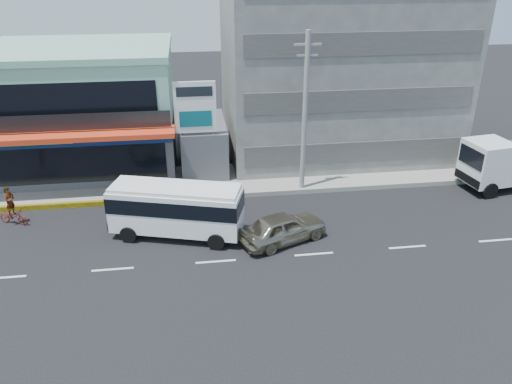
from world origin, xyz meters
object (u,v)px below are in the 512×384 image
Objects in this scene: motorcycle_rider at (12,212)px; shop_building at (85,111)px; billboard at (195,113)px; sedan at (283,228)px; utility_pole_near at (305,114)px; minibus at (176,207)px; satellite_dish at (203,125)px; concrete_building at (336,58)px.

shop_building is at bearing 70.36° from motorcycle_rider.
sedan is at bearing -61.51° from billboard.
shop_building reaches higher than billboard.
minibus is at bearing -150.04° from utility_pole_near.
shop_building is 8.54m from satellite_dish.
satellite_dish is at bearing 77.19° from minibus.
motorcycle_rider is (-21.04, -9.57, -6.26)m from concrete_building.
billboard is 9.68m from sedan.
satellite_dish is 12.68m from motorcycle_rider.
utility_pole_near is (6.50, -1.80, 0.22)m from billboard.
satellite_dish is (-10.00, -4.00, -3.42)m from concrete_building.
utility_pole_near is (6.00, -3.60, 1.57)m from satellite_dish.
minibus is 3.24× the size of motorcycle_rider.
sedan is 15.23m from motorcycle_rider.
utility_pole_near is 7.68m from sedan.
utility_pole_near is 17.71m from motorcycle_rider.
concrete_building is at bearing 24.46° from motorcycle_rider.
billboard is 0.69× the size of utility_pole_near.
minibus reaches higher than motorcycle_rider.
utility_pole_near is 2.10× the size of sedan.
concrete_building is (18.00, 1.05, 3.00)m from shop_building.
shop_building is at bearing 147.68° from billboard.
utility_pole_near is 9.68m from minibus.
utility_pole_near is at bearing -30.96° from satellite_dish.
billboard is at bearing 19.68° from motorcycle_rider.
satellite_dish is at bearing -20.21° from shop_building.
motorcycle_rider is (-3.04, -8.51, -3.25)m from shop_building.
motorcycle_rider is at bearing -153.23° from satellite_dish.
billboard is at bearing 164.52° from utility_pole_near.
shop_building is at bearing 154.94° from utility_pole_near.
motorcycle_rider reaches higher than sedan.
concrete_building is 23.94m from motorcycle_rider.
concrete_building reaches higher than sedan.
satellite_dish is at bearing 74.48° from billboard.
minibus is at bearing -102.81° from satellite_dish.
billboard is 6.75m from utility_pole_near.
shop_building is 17.36m from sedan.
billboard is at bearing -151.08° from concrete_building.
motorcycle_rider is (-11.04, -5.57, -2.83)m from satellite_dish.
utility_pole_near is at bearing -117.76° from concrete_building.
shop_building is 12.86m from minibus.
billboard is (-10.50, -5.80, -2.07)m from concrete_building.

